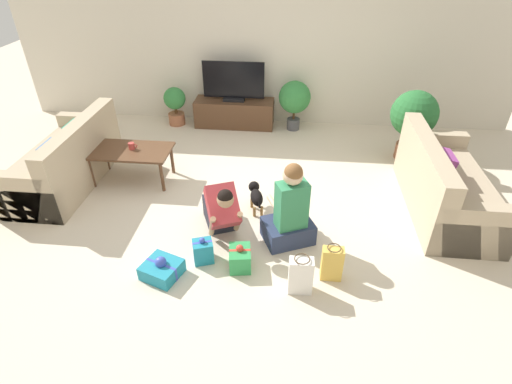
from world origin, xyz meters
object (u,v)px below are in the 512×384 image
gift_box_a (162,269)px  potted_plant_corner_right (414,117)px  gift_box_b (203,251)px  sofa_right (444,187)px  mug (132,146)px  tv (234,84)px  potted_plant_back_left (175,103)px  gift_bag_a (301,275)px  coffee_table (130,153)px  dog (256,195)px  gift_bag_b (332,263)px  potted_plant_back_right (295,99)px  sofa_left (66,162)px  gift_box_c (240,258)px  person_sitting (290,214)px  tv_console (235,113)px  person_kneeling (221,209)px

gift_box_a → potted_plant_corner_right: bearing=43.4°
gift_box_b → gift_box_a: bearing=-145.1°
sofa_right → mug: bearing=85.9°
tv → potted_plant_back_left: (-1.02, -0.05, -0.36)m
potted_plant_corner_right → gift_box_a: size_ratio=2.36×
potted_plant_back_left → gift_bag_a: (2.20, -3.68, -0.19)m
potted_plant_corner_right → gift_bag_a: 3.26m
gift_bag_a → coffee_table: bearing=141.8°
dog → gift_bag_b: bearing=112.3°
coffee_table → gift_box_a: bearing=-62.2°
gift_box_a → gift_bag_a: bearing=-2.5°
coffee_table → potted_plant_back_left: 1.88m
tv → dog: size_ratio=2.20×
potted_plant_back_right → coffee_table: bearing=-138.7°
sofa_left → gift_box_b: (2.14, -1.33, -0.19)m
sofa_left → mug: 0.91m
potted_plant_corner_right → potted_plant_back_right: bearing=153.4°
gift_box_c → gift_bag_a: gift_bag_a is taller
coffee_table → mug: mug is taller
person_sitting → dog: 0.72m
sofa_left → potted_plant_back_left: bearing=155.2°
coffee_table → mug: bearing=45.7°
gift_box_a → mug: size_ratio=3.68×
potted_plant_back_right → gift_bag_b: bearing=-82.5°
person_sitting → gift_box_c: (-0.48, -0.46, -0.26)m
sofa_left → mug: (0.87, 0.18, 0.19)m
potted_plant_back_left → gift_box_b: size_ratio=2.19×
potted_plant_back_left → gift_box_c: (1.59, -3.42, -0.27)m
potted_plant_back_right → gift_box_c: bearing=-97.6°
gift_box_a → gift_bag_a: (1.37, -0.06, 0.12)m
potted_plant_back_left → potted_plant_corner_right: bearing=-12.8°
potted_plant_corner_right → gift_box_c: bearing=-130.2°
gift_bag_b → gift_box_c: bearing=176.1°
tv_console → potted_plant_back_left: 1.04m
gift_bag_a → dog: bearing=113.5°
tv_console → gift_bag_b: size_ratio=3.39×
sofa_right → potted_plant_back_right: (-1.86, 2.14, 0.24)m
gift_box_a → potted_plant_back_right: bearing=71.4°
tv_console → gift_bag_a: tv_console is taller
sofa_left → dog: size_ratio=3.98×
gift_box_c → gift_bag_b: gift_bag_b is taller
sofa_right → gift_bag_a: sofa_right is taller
sofa_right → gift_box_b: bearing=114.4°
tv_console → gift_box_b: 3.42m
gift_bag_a → mug: bearing=141.1°
mug → potted_plant_back_right: bearing=41.3°
potted_plant_corner_right → person_kneeling: (-2.45, -2.01, -0.35)m
person_sitting → gift_box_a: person_sitting is taller
gift_bag_a → potted_plant_back_right: bearing=92.5°
person_kneeling → sofa_right: bearing=-7.2°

